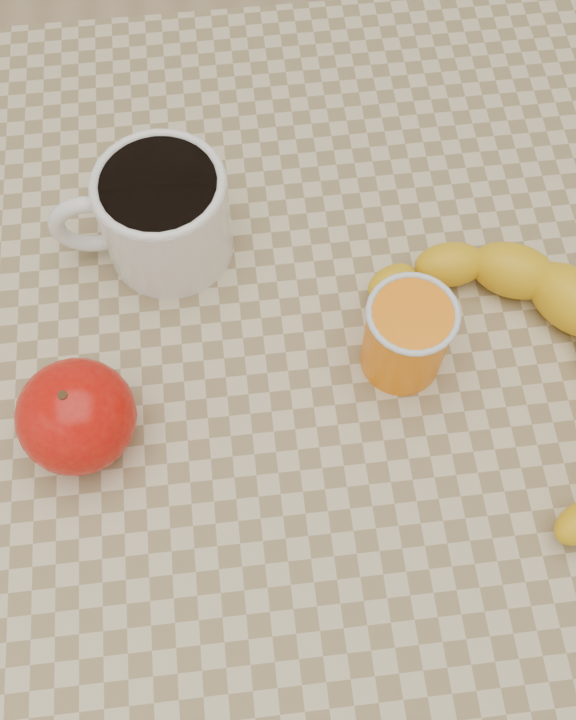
{
  "coord_description": "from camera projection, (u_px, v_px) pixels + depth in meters",
  "views": [
    {
      "loc": [
        -0.03,
        -0.26,
        1.32
      ],
      "look_at": [
        0.0,
        0.0,
        0.77
      ],
      "focal_mm": 40.0,
      "sensor_mm": 36.0,
      "label": 1
    }
  ],
  "objects": [
    {
      "name": "ground",
      "position": [
        288.0,
        560.0,
        1.31
      ],
      "size": [
        3.0,
        3.0,
        0.0
      ],
      "primitive_type": "plane",
      "color": "tan",
      "rests_on": "ground"
    },
    {
      "name": "table",
      "position": [
        288.0,
        411.0,
        0.71
      ],
      "size": [
        0.8,
        0.8,
        0.75
      ],
      "color": "tan",
      "rests_on": "ground"
    },
    {
      "name": "coffee_mug",
      "position": [
        161.0,
        213.0,
        0.63
      ],
      "size": [
        0.15,
        0.11,
        0.09
      ],
      "color": "white",
      "rests_on": "table"
    },
    {
      "name": "orange_juice_glass",
      "position": [
        406.0,
        336.0,
        0.6
      ],
      "size": [
        0.07,
        0.07,
        0.08
      ],
      "color": "orange",
      "rests_on": "table"
    },
    {
      "name": "apple",
      "position": [
        77.0,
        416.0,
        0.57
      ],
      "size": [
        0.1,
        0.1,
        0.08
      ],
      "color": "#AA0605",
      "rests_on": "table"
    },
    {
      "name": "banana",
      "position": [
        537.0,
        369.0,
        0.6
      ],
      "size": [
        0.37,
        0.42,
        0.05
      ],
      "primitive_type": null,
      "rotation": [
        0.0,
        0.0,
        0.27
      ],
      "color": "gold",
      "rests_on": "table"
    }
  ]
}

